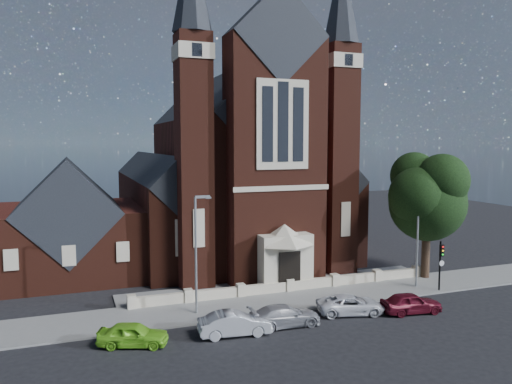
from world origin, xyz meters
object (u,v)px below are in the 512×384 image
Objects in this scene: street_tree at (431,198)px; church at (227,175)px; traffic_signal at (441,259)px; car_white_suv at (351,305)px; car_lime_van at (133,334)px; car_silver_b at (285,316)px; parish_hall at (69,230)px; street_lamp_left at (197,248)px; car_dark_red at (411,303)px; street_lamp_right at (419,231)px; car_silver_a at (235,324)px.

church is at bearing 126.17° from street_tree.
traffic_signal reaches higher than car_white_suv.
car_silver_b is (9.38, -0.17, -0.01)m from car_lime_van.
car_silver_b is 1.00× the size of car_white_suv.
parish_hall is 16.18m from street_lamp_left.
church is 17.26m from parish_hall.
car_dark_red is (-6.81, -6.53, -6.25)m from street_tree.
street_tree is at bearing -49.77° from car_white_suv.
traffic_signal reaches higher than car_lime_van.
parish_hall is (-16.00, -4.94, -4.17)m from church.
parish_hall is 2.63× the size of car_silver_b.
street_lamp_left is at bearing -175.24° from street_tree.
street_lamp_right is (26.09, -14.00, 0.59)m from parish_hall.
church is at bearing 118.20° from traffic_signal.
car_dark_red is (3.92, -1.30, 0.07)m from car_white_suv.
car_lime_van is 18.44m from car_dark_red.
car_dark_red reaches higher than car_lime_van.
car_silver_a is (-6.71, -23.33, -7.46)m from church.
car_white_suv is at bearing -82.27° from car_silver_b.
church is 7.53× the size of car_silver_b.
car_lime_van is 0.91× the size of car_silver_a.
church is 8.37× the size of car_dark_red.
street_lamp_left is 15.03m from car_dark_red.
parish_hall is at bearing 151.78° from street_lamp_right.
car_dark_red is at bearing -40.82° from parish_hall.
street_lamp_left is at bearing 84.52° from car_white_suv.
parish_hall is 2.92× the size of car_dark_red.
car_lime_van is 0.96× the size of car_dark_red.
church reaches higher than car_silver_a.
car_lime_van is (-25.24, -5.58, -6.28)m from street_tree.
street_lamp_right is 7.54m from car_dark_red.
car_white_suv is (17.87, -17.51, -3.37)m from parish_hall.
traffic_signal is at bearing -63.73° from car_white_suv.
car_silver_b is (-14.25, -2.47, -1.91)m from traffic_signal.
street_lamp_right is at bearing -34.27° from car_dark_red.
street_lamp_left is (-7.91, -18.94, -3.59)m from church.
church is at bearing 67.34° from street_lamp_left.
car_silver_b is at bearing -54.76° from parish_hall.
parish_hall is at bearing 150.02° from traffic_signal.
car_dark_red is (12.49, -0.43, -0.01)m from car_silver_a.
parish_hall is at bearing -162.84° from church.
street_lamp_right is at bearing -28.22° from parish_hall.
car_silver_b is at bearing -98.06° from church.
street_tree is (28.60, -12.29, 2.95)m from parish_hall.
street_tree is 2.57× the size of car_dark_red.
street_tree is at bearing 4.76° from street_lamp_left.
street_tree is 1.32× the size of street_lamp_right.
parish_hall is at bearing 156.74° from street_tree.
traffic_signal is at bearing -50.61° from car_dark_red.
church is 8.72× the size of traffic_signal.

